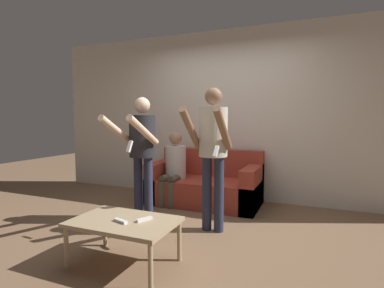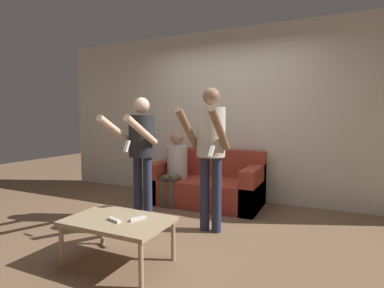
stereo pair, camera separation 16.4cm
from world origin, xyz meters
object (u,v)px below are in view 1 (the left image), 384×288
coffee_table (124,224)px  remote_far (144,219)px  remote_near (120,221)px  person_standing_left (142,145)px  person_seated (174,165)px  couch (205,185)px  person_standing_right (213,143)px

coffee_table → remote_far: remote_far is taller
remote_near → remote_far: (0.17, 0.12, 0.00)m
remote_far → person_standing_left: bearing=122.8°
person_seated → remote_near: size_ratio=7.13×
couch → coffee_table: bearing=-90.0°
person_standing_left → person_standing_right: (0.93, 0.01, 0.05)m
person_seated → remote_near: (0.45, -1.99, -0.17)m
coffee_table → person_standing_right: bearing=66.2°
person_standing_left → person_standing_right: bearing=0.3°
couch → coffee_table: 2.11m
person_standing_left → person_seated: 0.96m
person_standing_right → coffee_table: 1.33m
person_seated → remote_far: (0.62, -1.87, -0.17)m
person_standing_right → couch: bearing=113.9°
person_standing_left → person_standing_right: person_standing_right is taller
couch → remote_near: bearing=-89.8°
person_standing_left → coffee_table: person_standing_left is taller
couch → person_seated: (-0.44, -0.18, 0.32)m
person_seated → remote_far: 1.98m
couch → person_standing_left: bearing=-113.7°
remote_far → person_standing_right: bearing=73.8°
remote_near → couch: bearing=90.2°
person_standing_left → remote_near: 1.33m
remote_far → couch: bearing=94.9°
person_seated → person_standing_right: bearing=-43.7°
couch → remote_near: 2.17m
person_seated → coffee_table: person_seated is taller
couch → remote_far: couch is taller
person_standing_right → person_seated: person_standing_right is taller
remote_near → remote_far: 0.20m
couch → person_seated: size_ratio=1.50×
remote_near → person_standing_left: bearing=113.1°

